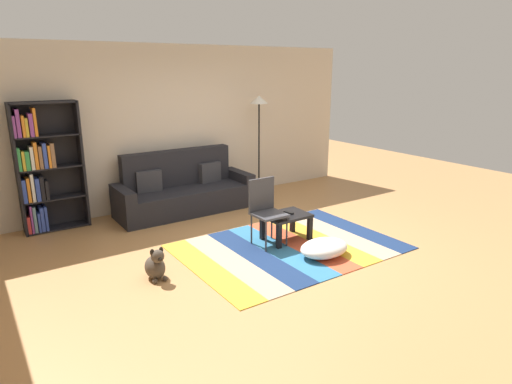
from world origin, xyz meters
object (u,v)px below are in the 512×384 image
Objects in this scene: coffee_table at (286,220)px; folding_chair at (265,206)px; couch at (184,191)px; pouf at (324,248)px; tv_remote at (289,213)px; standing_lamp at (259,113)px; bookshelf at (42,169)px; dog at (156,266)px.

folding_chair is at bearing 168.01° from coffee_table.
couch reaches higher than pouf.
couch is at bearing 115.65° from folding_chair.
pouf is at bearing -102.02° from tv_remote.
standing_lamp is at bearing 2.54° from couch.
pouf is (0.06, -0.72, -0.19)m from coffee_table.
folding_chair is at bearing -43.42° from bookshelf.
pouf is 3.26m from standing_lamp.
couch is 15.07× the size of tv_remote.
folding_chair is at bearing 115.02° from pouf.
tv_remote is at bearing 18.10° from coffee_table.
couch reaches higher than tv_remote.
pouf is 2.10m from dog.
bookshelf reaches higher than standing_lamp.
standing_lamp is (0.91, 2.79, 1.42)m from pouf.
couch is at bearing 103.66° from pouf.
tv_remote is at bearing 3.24° from dog.
coffee_table is 4.10× the size of tv_remote.
couch is at bearing -7.86° from bookshelf.
tv_remote is (0.05, 0.02, 0.09)m from coffee_table.
pouf is at bearing -48.02° from folding_chair.
dog and tv_remote have the same top height.
dog is at bearing -73.45° from bookshelf.
standing_lamp reaches higher than couch.
coffee_table is at bearing -73.20° from couch.
dog is at bearing -157.41° from folding_chair.
coffee_table is 0.33× the size of standing_lamp.
couch reaches higher than dog.
couch is 1.23× the size of standing_lamp.
couch is 3.37× the size of pouf.
pouf is 0.96m from folding_chair.
bookshelf reaches higher than coffee_table.
folding_chair is at bearing 160.13° from tv_remote.
bookshelf is 3.25m from folding_chair.
folding_chair is at bearing -81.31° from couch.
pouf is 0.36× the size of standing_lamp.
coffee_table is 0.74m from pouf.
bookshelf is at bearing 153.54° from folding_chair.
pouf is (2.71, -3.00, -0.80)m from bookshelf.
couch is 5.69× the size of dog.
couch is 1.97m from folding_chair.
coffee_table is 0.10m from tv_remote.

